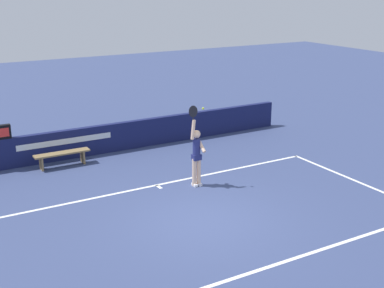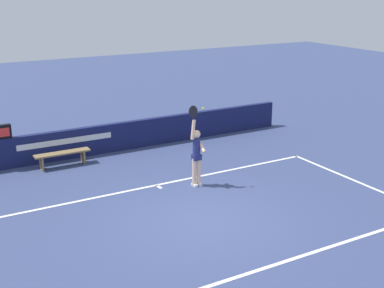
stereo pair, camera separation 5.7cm
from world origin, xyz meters
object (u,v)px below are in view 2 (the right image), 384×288
object	(u,v)px
tennis_ball	(203,109)
courtside_bench_near	(62,155)
speed_display	(1,132)
tennis_player	(196,153)

from	to	relation	value
tennis_ball	courtside_bench_near	distance (m)	5.14
speed_display	tennis_ball	bearing A→B (deg)	-42.34
speed_display	courtside_bench_near	world-z (taller)	speed_display
tennis_player	tennis_ball	distance (m)	1.32
tennis_player	courtside_bench_near	bearing A→B (deg)	129.11
tennis_player	courtside_bench_near	distance (m)	4.64
speed_display	courtside_bench_near	bearing A→B (deg)	-21.47
courtside_bench_near	tennis_ball	bearing A→B (deg)	-50.10
speed_display	tennis_ball	distance (m)	6.50
tennis_ball	courtside_bench_near	world-z (taller)	tennis_ball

